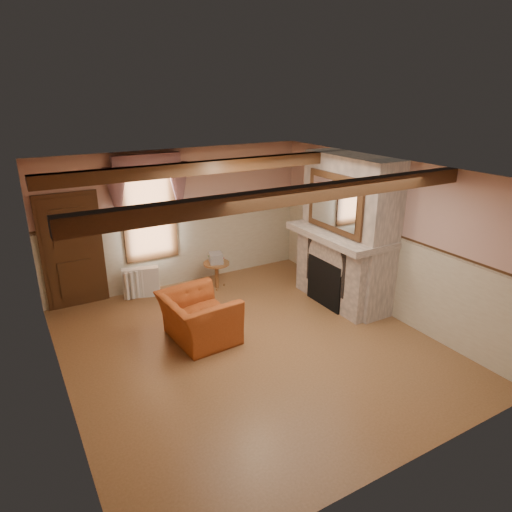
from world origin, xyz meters
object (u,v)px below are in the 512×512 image
armchair (199,318)px  bowl (335,227)px  radiator (141,282)px  side_table (217,275)px  mantel_clock (323,219)px  oil_lamp (322,217)px

armchair → bowl: bearing=-91.5°
armchair → radiator: bearing=5.0°
bowl → armchair: bearing=-177.4°
bowl → side_table: bearing=137.2°
side_table → bowl: 2.64m
mantel_clock → oil_lamp: size_ratio=0.86×
side_table → bowl: size_ratio=1.59×
mantel_clock → oil_lamp: oil_lamp is taller
mantel_clock → oil_lamp: 0.05m
side_table → mantel_clock: bearing=-35.0°
armchair → radiator: (-0.34, 2.08, -0.09)m
armchair → mantel_clock: bearing=-83.8°
mantel_clock → radiator: bearing=154.0°
radiator → bowl: bowl is taller
radiator → mantel_clock: (3.20, -1.56, 1.22)m
radiator → mantel_clock: 3.76m
bowl → mantel_clock: 0.39m
radiator → bowl: bearing=-16.0°
side_table → mantel_clock: size_ratio=2.29×
armchair → side_table: bearing=-37.5°
side_table → oil_lamp: 2.46m
mantel_clock → side_table: bearing=145.0°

